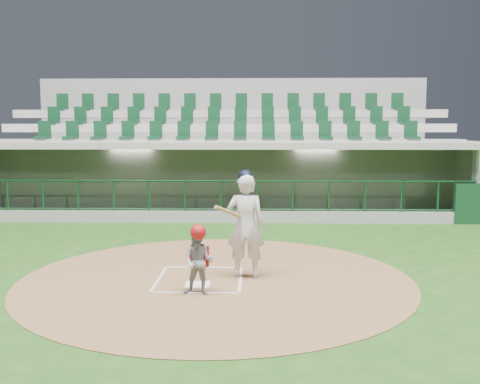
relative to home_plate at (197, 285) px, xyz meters
The scene contains 8 objects.
ground 0.70m from the home_plate, 90.00° to the left, with size 120.00×120.00×0.00m, color #1B4212.
dirt_circle 0.58m from the home_plate, 59.04° to the left, with size 7.20×7.20×0.01m, color brown.
home_plate is the anchor object (origin of this frame).
batter_box_chalk 0.40m from the home_plate, 90.00° to the left, with size 1.55×1.80×0.01m.
dugout_structure 8.58m from the home_plate, 88.89° to the left, with size 16.40×3.70×3.00m.
seating_deck 11.69m from the home_plate, 90.00° to the left, with size 17.00×6.72×5.15m.
batter 1.42m from the home_plate, 35.02° to the left, with size 0.90×0.90×2.01m.
catcher 0.77m from the home_plate, 81.29° to the right, with size 0.60×0.51×1.18m.
Camera 1 is at (0.99, -9.83, 2.69)m, focal length 40.00 mm.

